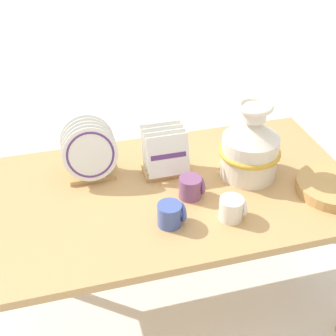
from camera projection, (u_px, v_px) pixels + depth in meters
ground_plane at (168, 300)px, 2.35m from camera, size 14.00×14.00×0.00m
display_table at (168, 202)px, 1.99m from camera, size 1.59×0.87×0.70m
ceramic_vase at (250, 146)px, 1.96m from camera, size 0.26×0.26×0.34m
dish_rack_round_plates at (90, 154)px, 1.97m from camera, size 0.23×0.18×0.25m
dish_rack_square_plates at (165, 157)px, 2.02m from camera, size 0.20×0.16×0.20m
wicker_charger_stack at (333, 187)px, 1.93m from camera, size 0.30×0.30×0.04m
mug_cobalt_glaze at (171, 214)px, 1.75m from camera, size 0.10×0.09×0.09m
mug_cream_glaze at (232, 209)px, 1.78m from camera, size 0.10×0.09×0.09m
mug_plum_glaze at (191, 187)px, 1.89m from camera, size 0.10×0.09×0.09m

